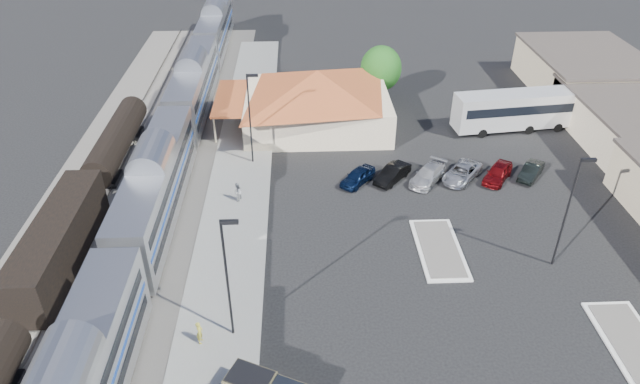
{
  "coord_description": "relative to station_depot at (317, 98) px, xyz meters",
  "views": [
    {
      "loc": [
        -6.56,
        -31.83,
        27.39
      ],
      "look_at": [
        -4.96,
        6.22,
        2.8
      ],
      "focal_mm": 32.0,
      "sensor_mm": 36.0,
      "label": 1
    }
  ],
  "objects": [
    {
      "name": "ground",
      "position": [
        4.56,
        -24.0,
        -3.13
      ],
      "size": [
        280.0,
        280.0,
        0.0
      ],
      "primitive_type": "plane",
      "color": "black",
      "rests_on": "ground"
    },
    {
      "name": "railbed",
      "position": [
        -16.44,
        -16.0,
        -3.07
      ],
      "size": [
        16.0,
        100.0,
        0.12
      ],
      "primitive_type": "cube",
      "color": "#4C4944",
      "rests_on": "ground"
    },
    {
      "name": "platform",
      "position": [
        -7.44,
        -18.0,
        -3.04
      ],
      "size": [
        5.5,
        92.0,
        0.18
      ],
      "primitive_type": "cube",
      "color": "gray",
      "rests_on": "ground"
    },
    {
      "name": "passenger_train",
      "position": [
        -13.44,
        -16.81,
        -0.26
      ],
      "size": [
        3.0,
        104.0,
        5.55
      ],
      "color": "silver",
      "rests_on": "ground"
    },
    {
      "name": "freight_cars",
      "position": [
        -19.44,
        -22.52,
        -1.21
      ],
      "size": [
        2.8,
        46.0,
        4.0
      ],
      "color": "black",
      "rests_on": "ground"
    },
    {
      "name": "station_depot",
      "position": [
        0.0,
        0.0,
        0.0
      ],
      "size": [
        18.35,
        12.24,
        6.2
      ],
      "color": "tan",
      "rests_on": "ground"
    },
    {
      "name": "traffic_island_south",
      "position": [
        8.56,
        -22.0,
        -3.03
      ],
      "size": [
        3.3,
        7.5,
        0.21
      ],
      "color": "silver",
      "rests_on": "ground"
    },
    {
      "name": "traffic_island_north",
      "position": [
        18.56,
        -32.0,
        -3.03
      ],
      "size": [
        3.3,
        7.5,
        0.21
      ],
      "color": "silver",
      "rests_on": "ground"
    },
    {
      "name": "lamp_plat_s",
      "position": [
        -6.34,
        -30.0,
        2.21
      ],
      "size": [
        1.08,
        0.25,
        9.0
      ],
      "color": "black",
      "rests_on": "ground"
    },
    {
      "name": "lamp_plat_n",
      "position": [
        -6.34,
        -8.0,
        2.21
      ],
      "size": [
        1.08,
        0.25,
        9.0
      ],
      "color": "black",
      "rests_on": "ground"
    },
    {
      "name": "lamp_lot",
      "position": [
        16.66,
        -24.0,
        2.21
      ],
      "size": [
        1.08,
        0.25,
        9.0
      ],
      "color": "black",
      "rests_on": "ground"
    },
    {
      "name": "tree_depot",
      "position": [
        7.56,
        6.0,
        0.89
      ],
      "size": [
        4.71,
        4.71,
        6.63
      ],
      "color": "#382314",
      "rests_on": "ground"
    },
    {
      "name": "coach_bus",
      "position": [
        20.75,
        -1.96,
        -0.74
      ],
      "size": [
        13.16,
        4.32,
        4.15
      ],
      "rotation": [
        0.0,
        0.0,
        1.69
      ],
      "color": "silver",
      "rests_on": "ground"
    },
    {
      "name": "person_a",
      "position": [
        -8.39,
        -30.68,
        -2.13
      ],
      "size": [
        0.42,
        0.61,
        1.65
      ],
      "primitive_type": "imported",
      "rotation": [
        0.0,
        0.0,
        1.53
      ],
      "color": "gold",
      "rests_on": "platform"
    },
    {
      "name": "person_b",
      "position": [
        -7.33,
        -14.77,
        -2.08
      ],
      "size": [
        0.9,
        1.02,
        1.75
      ],
      "primitive_type": "imported",
      "rotation": [
        0.0,
        0.0,
        -1.9
      ],
      "color": "beige",
      "rests_on": "platform"
    },
    {
      "name": "parked_car_a",
      "position": [
        3.26,
        -12.05,
        -2.44
      ],
      "size": [
        3.83,
        4.15,
        1.38
      ],
      "primitive_type": "imported",
      "rotation": [
        0.0,
        0.0,
        -0.69
      ],
      "color": "#0B1939",
      "rests_on": "ground"
    },
    {
      "name": "parked_car_b",
      "position": [
        6.46,
        -11.75,
        -2.42
      ],
      "size": [
        3.93,
        4.25,
        1.42
      ],
      "primitive_type": "imported",
      "rotation": [
        0.0,
        0.0,
        -0.7
      ],
      "color": "black",
      "rests_on": "ground"
    },
    {
      "name": "parked_car_c",
      "position": [
        9.66,
        -12.05,
        -2.43
      ],
      "size": [
        4.42,
        5.04,
        1.4
      ],
      "primitive_type": "imported",
      "rotation": [
        0.0,
        0.0,
        -0.63
      ],
      "color": "silver",
      "rests_on": "ground"
    },
    {
      "name": "parked_car_d",
      "position": [
        12.86,
        -11.75,
        -2.45
      ],
      "size": [
        4.81,
        5.21,
        1.36
      ],
      "primitive_type": "imported",
      "rotation": [
        0.0,
        0.0,
        -0.68
      ],
      "color": "#9B9DA4",
      "rests_on": "ground"
    },
    {
      "name": "parked_car_e",
      "position": [
        16.06,
        -12.05,
        -2.39
      ],
      "size": [
        3.95,
        4.56,
        1.48
      ],
      "primitive_type": "imported",
      "rotation": [
        0.0,
        0.0,
        -0.62
      ],
      "color": "maroon",
      "rests_on": "ground"
    },
    {
      "name": "parked_car_f",
      "position": [
        19.26,
        -11.75,
        -2.48
      ],
      "size": [
        3.48,
        3.99,
        1.3
      ],
      "primitive_type": "imported",
      "rotation": [
        0.0,
        0.0,
        -0.65
      ],
      "color": "black",
      "rests_on": "ground"
    }
  ]
}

